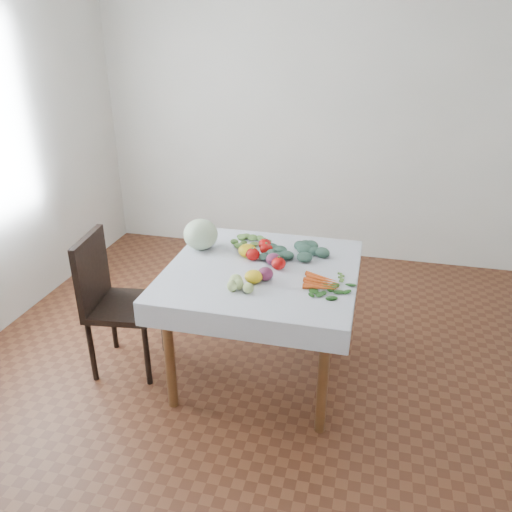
{
  "coord_description": "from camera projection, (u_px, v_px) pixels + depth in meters",
  "views": [
    {
      "loc": [
        0.6,
        -2.61,
        2.07
      ],
      "look_at": [
        -0.04,
        0.02,
        0.82
      ],
      "focal_mm": 35.0,
      "sensor_mm": 36.0,
      "label": 1
    }
  ],
  "objects": [
    {
      "name": "tablecloth",
      "position": [
        262.0,
        268.0,
        2.98
      ],
      "size": [
        1.12,
        1.12,
        0.01
      ],
      "primitive_type": "cube",
      "color": "white",
      "rests_on": "table"
    },
    {
      "name": "onion_a",
      "position": [
        273.0,
        259.0,
        3.01
      ],
      "size": [
        0.11,
        0.11,
        0.08
      ],
      "primitive_type": "ellipsoid",
      "rotation": [
        0.0,
        0.0,
        0.25
      ],
      "color": "#621C45",
      "rests_on": "tablecloth"
    },
    {
      "name": "tomato_d",
      "position": [
        253.0,
        254.0,
        3.07
      ],
      "size": [
        0.1,
        0.1,
        0.08
      ],
      "primitive_type": "ellipsoid",
      "rotation": [
        0.0,
        0.0,
        0.14
      ],
      "color": "#B40D0C",
      "rests_on": "tablecloth"
    },
    {
      "name": "basil_bunch",
      "position": [
        334.0,
        291.0,
        2.71
      ],
      "size": [
        0.27,
        0.19,
        0.01
      ],
      "color": "#1E551A",
      "rests_on": "tablecloth"
    },
    {
      "name": "heirloom_front",
      "position": [
        254.0,
        277.0,
        2.8
      ],
      "size": [
        0.12,
        0.12,
        0.07
      ],
      "primitive_type": "ellipsoid",
      "rotation": [
        0.0,
        0.0,
        0.21
      ],
      "color": "yellow",
      "rests_on": "tablecloth"
    },
    {
      "name": "ground",
      "position": [
        261.0,
        370.0,
        3.3
      ],
      "size": [
        4.0,
        4.0,
        0.0
      ],
      "primitive_type": "plane",
      "color": "brown"
    },
    {
      "name": "carrot_bunch",
      "position": [
        322.0,
        282.0,
        2.78
      ],
      "size": [
        0.2,
        0.19,
        0.03
      ],
      "color": "#FF5B1C",
      "rests_on": "tablecloth"
    },
    {
      "name": "tomatillo_cluster",
      "position": [
        239.0,
        284.0,
        2.74
      ],
      "size": [
        0.15,
        0.12,
        0.05
      ],
      "color": "#B8D87C",
      "rests_on": "tablecloth"
    },
    {
      "name": "chair",
      "position": [
        111.0,
        295.0,
        3.15
      ],
      "size": [
        0.47,
        0.47,
        0.92
      ],
      "color": "black",
      "rests_on": "ground"
    },
    {
      "name": "back_wall",
      "position": [
        313.0,
        114.0,
        4.5
      ],
      "size": [
        4.0,
        0.04,
        2.7
      ],
      "primitive_type": "cube",
      "color": "silver",
      "rests_on": "ground"
    },
    {
      "name": "dill_bunch",
      "position": [
        250.0,
        242.0,
        3.31
      ],
      "size": [
        0.25,
        0.21,
        0.03
      ],
      "color": "#5B833C",
      "rests_on": "tablecloth"
    },
    {
      "name": "cabbage",
      "position": [
        201.0,
        234.0,
        3.2
      ],
      "size": [
        0.23,
        0.23,
        0.2
      ],
      "primitive_type": "ellipsoid",
      "rotation": [
        0.0,
        0.0,
        0.06
      ],
      "color": "beige",
      "rests_on": "tablecloth"
    },
    {
      "name": "tomato_c",
      "position": [
        278.0,
        263.0,
        2.95
      ],
      "size": [
        0.1,
        0.1,
        0.08
      ],
      "primitive_type": "ellipsoid",
      "rotation": [
        0.0,
        0.0,
        -0.14
      ],
      "color": "#B40D0C",
      "rests_on": "tablecloth"
    },
    {
      "name": "tomato_a",
      "position": [
        266.0,
        249.0,
        3.15
      ],
      "size": [
        0.08,
        0.08,
        0.07
      ],
      "primitive_type": "ellipsoid",
      "rotation": [
        0.0,
        0.0,
        -0.01
      ],
      "color": "#B40D0C",
      "rests_on": "tablecloth"
    },
    {
      "name": "table",
      "position": [
        262.0,
        283.0,
        3.03
      ],
      "size": [
        1.0,
        1.0,
        0.75
      ],
      "color": "brown",
      "rests_on": "ground"
    },
    {
      "name": "tomato_b",
      "position": [
        265.0,
        244.0,
        3.21
      ],
      "size": [
        0.09,
        0.09,
        0.07
      ],
      "primitive_type": "ellipsoid",
      "rotation": [
        0.0,
        0.0,
        0.13
      ],
      "color": "#B40D0C",
      "rests_on": "tablecloth"
    },
    {
      "name": "kale_bunch",
      "position": [
        295.0,
        251.0,
        3.15
      ],
      "size": [
        0.35,
        0.33,
        0.05
      ],
      "color": "#365848",
      "rests_on": "tablecloth"
    },
    {
      "name": "heirloom_back",
      "position": [
        247.0,
        251.0,
        3.12
      ],
      "size": [
        0.13,
        0.13,
        0.08
      ],
      "primitive_type": "ellipsoid",
      "rotation": [
        0.0,
        0.0,
        -0.16
      ],
      "color": "yellow",
      "rests_on": "tablecloth"
    },
    {
      "name": "onion_b",
      "position": [
        265.0,
        274.0,
        2.83
      ],
      "size": [
        0.1,
        0.1,
        0.08
      ],
      "primitive_type": "ellipsoid",
      "rotation": [
        0.0,
        0.0,
        0.11
      ],
      "color": "#621C45",
      "rests_on": "tablecloth"
    }
  ]
}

